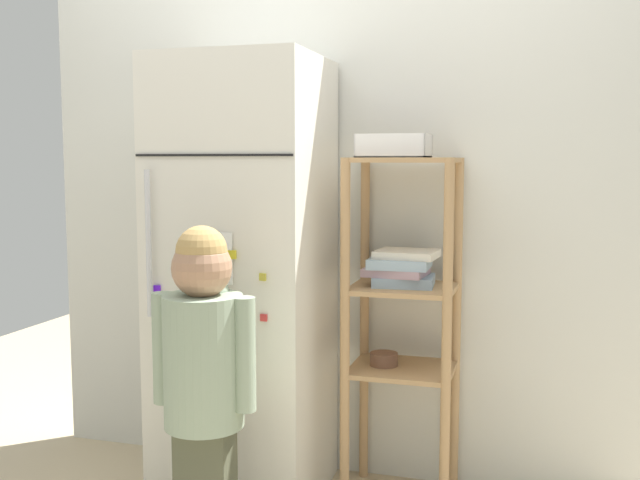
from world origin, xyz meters
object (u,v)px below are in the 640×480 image
Objects in this scene: child_standing at (204,360)px; fruit_bin at (394,148)px; pantry_shelf_unit at (402,294)px; refrigerator at (244,280)px.

child_standing is 1.04m from fruit_bin.
pantry_shelf_unit is at bearing 49.12° from child_standing.
fruit_bin is (0.50, 0.60, 0.69)m from child_standing.
child_standing is at bearing -130.88° from pantry_shelf_unit.
child_standing is 0.83m from pantry_shelf_unit.
pantry_shelf_unit is (0.60, 0.10, -0.04)m from refrigerator.
child_standing is 4.28× the size of fruit_bin.
child_standing is (0.07, -0.51, -0.18)m from refrigerator.
pantry_shelf_unit is 0.55m from fruit_bin.
fruit_bin is (-0.03, -0.02, 0.55)m from pantry_shelf_unit.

